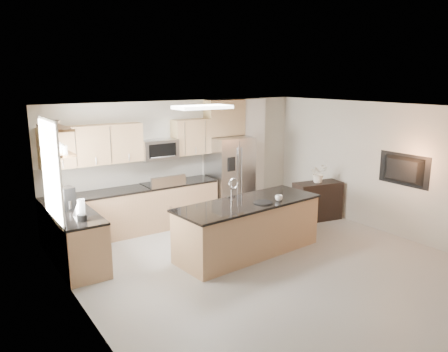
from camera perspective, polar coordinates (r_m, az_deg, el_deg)
floor at (r=7.39m, az=6.68°, el=-11.89°), size 6.50×6.50×0.00m
ceiling at (r=6.74m, az=7.25°, el=8.65°), size 6.00×6.50×0.02m
wall_back at (r=9.59m, az=-5.76°, el=2.02°), size 6.00×0.02×2.60m
wall_left at (r=5.56m, az=-17.43°, el=-6.39°), size 0.02×6.50×2.60m
wall_right at (r=9.15m, az=21.39°, el=0.69°), size 0.02×6.50×2.60m
back_counter at (r=9.00m, az=-11.59°, el=-4.31°), size 3.55×0.66×1.44m
left_counter at (r=7.61m, az=-18.67°, el=-8.02°), size 0.66×1.50×0.92m
range at (r=9.23m, az=-7.97°, el=-3.73°), size 0.76×0.64×1.14m
upper_cabinets at (r=8.83m, az=-12.83°, el=4.30°), size 3.50×0.33×0.75m
microwave at (r=9.09m, az=-8.54°, el=3.47°), size 0.76×0.40×0.40m
refrigerator at (r=9.89m, az=0.75°, el=-0.00°), size 0.92×0.78×1.78m
partition_column at (r=10.43m, az=3.50°, el=2.93°), size 0.60×0.30×2.60m
window at (r=7.22m, az=-21.64°, el=0.50°), size 0.04×1.15×1.65m
shelf_lower at (r=7.29m, az=-21.03°, el=3.06°), size 0.30×1.20×0.04m
shelf_upper at (r=7.24m, az=-21.26°, el=5.94°), size 0.30×1.20×0.04m
ceiling_fixture at (r=7.81m, az=-2.82°, el=8.98°), size 1.00×0.50×0.06m
island at (r=7.81m, az=3.18°, el=-6.70°), size 2.80×1.22×1.37m
credenza at (r=9.82m, az=12.07°, el=-3.21°), size 1.11×0.62×0.84m
cup at (r=7.76m, az=7.17°, el=-2.87°), size 0.15×0.15×0.10m
platter at (r=7.62m, az=5.14°, el=-3.46°), size 0.44×0.44×0.02m
blender at (r=7.03m, az=-18.11°, el=-4.44°), size 0.15×0.15×0.35m
kettle at (r=7.36m, az=-18.44°, el=-3.94°), size 0.21×0.21×0.27m
coffee_maker at (r=7.71m, az=-19.79°, el=-2.81°), size 0.24×0.28×0.38m
bowl at (r=7.45m, az=-21.68°, el=6.58°), size 0.47×0.47×0.09m
flower_vase at (r=9.67m, az=12.27°, el=0.98°), size 0.60×0.54×0.62m
television at (r=8.96m, az=22.12°, el=0.71°), size 0.14×1.08×0.62m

